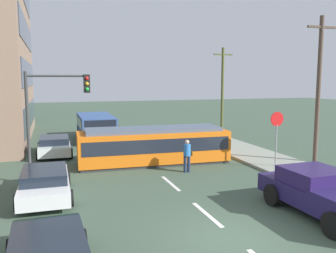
{
  "coord_description": "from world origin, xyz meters",
  "views": [
    {
      "loc": [
        -5.07,
        -9.08,
        4.68
      ],
      "look_at": [
        0.93,
        9.2,
        2.18
      ],
      "focal_mm": 38.51,
      "sensor_mm": 36.0,
      "label": 1
    }
  ],
  "objects_px": {
    "pickup_truck_parked": "(323,193)",
    "utility_pole_mid": "(222,89)",
    "stop_sign": "(277,127)",
    "traffic_light_mast": "(53,105)",
    "utility_pole_near": "(318,88)",
    "city_bus": "(96,126)",
    "parked_sedan_far": "(54,145)",
    "pedestrian_crossing": "(187,154)",
    "parked_sedan_mid": "(45,182)",
    "streetcar_tram": "(153,145)"
  },
  "relations": [
    {
      "from": "parked_sedan_mid",
      "to": "streetcar_tram",
      "type": "bearing_deg",
      "value": 37.6
    },
    {
      "from": "pickup_truck_parked",
      "to": "utility_pole_near",
      "type": "relative_size",
      "value": 0.62
    },
    {
      "from": "pedestrian_crossing",
      "to": "parked_sedan_mid",
      "type": "xyz_separation_m",
      "value": [
        -6.84,
        -1.97,
        -0.32
      ]
    },
    {
      "from": "parked_sedan_mid",
      "to": "utility_pole_mid",
      "type": "height_order",
      "value": "utility_pole_mid"
    },
    {
      "from": "stop_sign",
      "to": "utility_pole_near",
      "type": "bearing_deg",
      "value": 4.12
    },
    {
      "from": "pickup_truck_parked",
      "to": "utility_pole_mid",
      "type": "height_order",
      "value": "utility_pole_mid"
    },
    {
      "from": "city_bus",
      "to": "parked_sedan_far",
      "type": "height_order",
      "value": "city_bus"
    },
    {
      "from": "stop_sign",
      "to": "parked_sedan_far",
      "type": "bearing_deg",
      "value": 147.23
    },
    {
      "from": "city_bus",
      "to": "pedestrian_crossing",
      "type": "height_order",
      "value": "city_bus"
    },
    {
      "from": "stop_sign",
      "to": "traffic_light_mast",
      "type": "distance_m",
      "value": 11.27
    },
    {
      "from": "pickup_truck_parked",
      "to": "city_bus",
      "type": "bearing_deg",
      "value": 106.36
    },
    {
      "from": "city_bus",
      "to": "utility_pole_near",
      "type": "bearing_deg",
      "value": -48.73
    },
    {
      "from": "parked_sedan_far",
      "to": "utility_pole_mid",
      "type": "height_order",
      "value": "utility_pole_mid"
    },
    {
      "from": "streetcar_tram",
      "to": "pedestrian_crossing",
      "type": "xyz_separation_m",
      "value": [
        1.07,
        -2.48,
        -0.1
      ]
    },
    {
      "from": "streetcar_tram",
      "to": "parked_sedan_mid",
      "type": "xyz_separation_m",
      "value": [
        -5.77,
        -4.44,
        -0.42
      ]
    },
    {
      "from": "parked_sedan_mid",
      "to": "parked_sedan_far",
      "type": "bearing_deg",
      "value": 86.71
    },
    {
      "from": "streetcar_tram",
      "to": "utility_pole_near",
      "type": "height_order",
      "value": "utility_pole_near"
    },
    {
      "from": "pedestrian_crossing",
      "to": "stop_sign",
      "type": "height_order",
      "value": "stop_sign"
    },
    {
      "from": "parked_sedan_far",
      "to": "utility_pole_near",
      "type": "distance_m",
      "value": 15.9
    },
    {
      "from": "parked_sedan_far",
      "to": "utility_pole_near",
      "type": "relative_size",
      "value": 0.53
    },
    {
      "from": "streetcar_tram",
      "to": "stop_sign",
      "type": "distance_m",
      "value": 6.75
    },
    {
      "from": "pedestrian_crossing",
      "to": "pickup_truck_parked",
      "type": "distance_m",
      "value": 7.39
    },
    {
      "from": "city_bus",
      "to": "utility_pole_mid",
      "type": "bearing_deg",
      "value": 2.62
    },
    {
      "from": "streetcar_tram",
      "to": "utility_pole_mid",
      "type": "relative_size",
      "value": 1.13
    },
    {
      "from": "pedestrian_crossing",
      "to": "utility_pole_near",
      "type": "bearing_deg",
      "value": -3.99
    },
    {
      "from": "pedestrian_crossing",
      "to": "pickup_truck_parked",
      "type": "height_order",
      "value": "pedestrian_crossing"
    },
    {
      "from": "parked_sedan_mid",
      "to": "parked_sedan_far",
      "type": "height_order",
      "value": "same"
    },
    {
      "from": "pedestrian_crossing",
      "to": "stop_sign",
      "type": "bearing_deg",
      "value": -8.56
    },
    {
      "from": "city_bus",
      "to": "utility_pole_near",
      "type": "relative_size",
      "value": 0.73
    },
    {
      "from": "parked_sedan_far",
      "to": "pedestrian_crossing",
      "type": "bearing_deg",
      "value": -45.37
    },
    {
      "from": "utility_pole_near",
      "to": "utility_pole_mid",
      "type": "height_order",
      "value": "utility_pole_near"
    },
    {
      "from": "stop_sign",
      "to": "pickup_truck_parked",
      "type": "bearing_deg",
      "value": -111.34
    },
    {
      "from": "stop_sign",
      "to": "city_bus",
      "type": "bearing_deg",
      "value": 122.78
    },
    {
      "from": "streetcar_tram",
      "to": "utility_pole_near",
      "type": "distance_m",
      "value": 9.6
    },
    {
      "from": "traffic_light_mast",
      "to": "utility_pole_near",
      "type": "distance_m",
      "value": 13.9
    },
    {
      "from": "pickup_truck_parked",
      "to": "parked_sedan_mid",
      "type": "bearing_deg",
      "value": 151.03
    },
    {
      "from": "pedestrian_crossing",
      "to": "utility_pole_mid",
      "type": "height_order",
      "value": "utility_pole_mid"
    },
    {
      "from": "pedestrian_crossing",
      "to": "traffic_light_mast",
      "type": "relative_size",
      "value": 0.33
    },
    {
      "from": "parked_sedan_mid",
      "to": "parked_sedan_far",
      "type": "xyz_separation_m",
      "value": [
        0.48,
        8.41,
        -0.0
      ]
    },
    {
      "from": "streetcar_tram",
      "to": "parked_sedan_far",
      "type": "relative_size",
      "value": 1.98
    },
    {
      "from": "city_bus",
      "to": "utility_pole_mid",
      "type": "xyz_separation_m",
      "value": [
        11.2,
        0.51,
        2.8
      ]
    },
    {
      "from": "pedestrian_crossing",
      "to": "parked_sedan_far",
      "type": "distance_m",
      "value": 9.06
    },
    {
      "from": "utility_pole_near",
      "to": "utility_pole_mid",
      "type": "xyz_separation_m",
      "value": [
        0.55,
        12.64,
        -0.31
      ]
    },
    {
      "from": "streetcar_tram",
      "to": "pedestrian_crossing",
      "type": "relative_size",
      "value": 5.06
    },
    {
      "from": "utility_pole_mid",
      "to": "streetcar_tram",
      "type": "bearing_deg",
      "value": -133.33
    },
    {
      "from": "pickup_truck_parked",
      "to": "parked_sedan_mid",
      "type": "height_order",
      "value": "pickup_truck_parked"
    },
    {
      "from": "city_bus",
      "to": "pedestrian_crossing",
      "type": "relative_size",
      "value": 3.52
    },
    {
      "from": "pedestrian_crossing",
      "to": "utility_pole_near",
      "type": "relative_size",
      "value": 0.21
    },
    {
      "from": "traffic_light_mast",
      "to": "pickup_truck_parked",
      "type": "bearing_deg",
      "value": -40.07
    },
    {
      "from": "city_bus",
      "to": "parked_sedan_mid",
      "type": "height_order",
      "value": "city_bus"
    }
  ]
}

